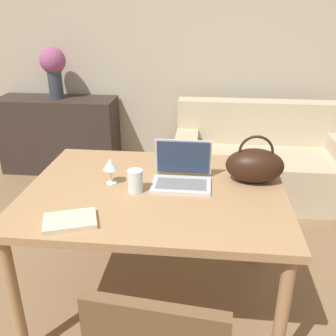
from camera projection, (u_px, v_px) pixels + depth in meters
wall_back at (176, 37)px, 3.64m from camera, size 10.00×0.06×2.70m
dining_table at (156, 201)px, 2.00m from camera, size 1.36×1.03×0.76m
couch at (261, 165)px, 3.45m from camera, size 1.58×0.80×0.82m
sideboard at (60, 135)px, 3.91m from camera, size 1.19×0.40×0.78m
laptop at (182, 172)px, 2.02m from camera, size 0.31×0.24×0.22m
drinking_glass at (135, 181)px, 1.91m from camera, size 0.08×0.08×0.12m
wine_glass at (110, 165)px, 1.98m from camera, size 0.08×0.08×0.14m
handbag at (255, 165)px, 2.01m from camera, size 0.31×0.19×0.26m
flower_vase at (53, 66)px, 3.63m from camera, size 0.25×0.25×0.49m
book at (70, 221)px, 1.65m from camera, size 0.27×0.23×0.02m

